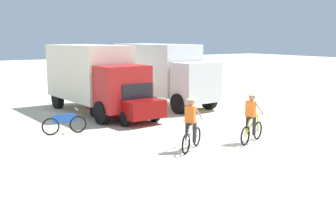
{
  "coord_description": "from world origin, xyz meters",
  "views": [
    {
      "loc": [
        -8.24,
        -9.5,
        3.71
      ],
      "look_at": [
        0.15,
        3.51,
        1.1
      ],
      "focal_mm": 42.81,
      "sensor_mm": 36.0,
      "label": 1
    }
  ],
  "objects": [
    {
      "name": "ground_plane",
      "position": [
        0.0,
        0.0,
        0.0
      ],
      "size": [
        120.0,
        120.0,
        0.0
      ],
      "primitive_type": "plane",
      "color": "beige"
    },
    {
      "name": "box_truck_cream_rv",
      "position": [
        -0.61,
        9.15,
        1.87
      ],
      "size": [
        2.83,
        6.9,
        3.35
      ],
      "color": "beige",
      "rests_on": "ground"
    },
    {
      "name": "box_truck_white_box",
      "position": [
        3.54,
        9.36,
        1.87
      ],
      "size": [
        2.91,
        6.92,
        3.35
      ],
      "color": "white",
      "rests_on": "ground"
    },
    {
      "name": "sedan_parked",
      "position": [
        -0.16,
        6.73,
        0.88
      ],
      "size": [
        2.19,
        4.36,
        1.76
      ],
      "color": "maroon",
      "rests_on": "ground"
    },
    {
      "name": "cyclist_orange_shirt",
      "position": [
        -0.61,
        0.93,
        0.85
      ],
      "size": [
        1.47,
        1.01,
        1.82
      ],
      "color": "black",
      "rests_on": "ground"
    },
    {
      "name": "cyclist_cowboy_hat",
      "position": [
        1.79,
        0.58,
        0.85
      ],
      "size": [
        1.64,
        0.75,
        1.82
      ],
      "color": "black",
      "rests_on": "ground"
    },
    {
      "name": "bicycle_spare",
      "position": [
        -3.37,
        5.47,
        0.4
      ],
      "size": [
        1.72,
        0.5,
        0.97
      ],
      "color": "black",
      "rests_on": "ground"
    }
  ]
}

